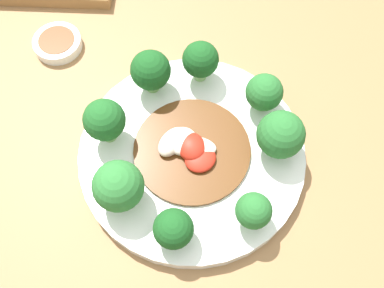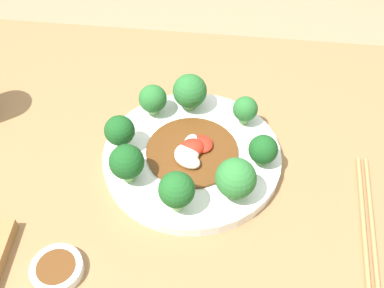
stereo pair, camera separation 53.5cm
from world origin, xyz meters
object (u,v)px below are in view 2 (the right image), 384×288
object	(u,v)px
broccoli_west	(263,150)
stirfry_center	(191,151)
broccoli_south	(190,91)
broccoli_north	(177,190)
broccoli_southeast	(153,99)
broccoli_southwest	(245,109)
broccoli_east	(120,131)
broccoli_northeast	(127,162)
plate	(192,156)
sauce_dish	(57,269)
broccoli_northwest	(236,179)
chopsticks	(368,223)

from	to	relation	value
broccoli_west	stirfry_center	world-z (taller)	broccoli_west
broccoli_south	stirfry_center	world-z (taller)	broccoli_south
broccoli_north	stirfry_center	distance (m)	0.11
broccoli_south	broccoli_southeast	size ratio (longest dim) A/B	1.17
broccoli_southwest	stirfry_center	world-z (taller)	broccoli_southwest
broccoli_east	stirfry_center	xyz separation A→B (m)	(-0.11, 0.00, -0.03)
broccoli_northeast	broccoli_southeast	world-z (taller)	broccoli_northeast
plate	broccoli_north	size ratio (longest dim) A/B	4.19
broccoli_southwest	broccoli_east	xyz separation A→B (m)	(0.19, 0.08, 0.01)
broccoli_west	sauce_dish	world-z (taller)	broccoli_west
broccoli_southeast	broccoli_south	bearing A→B (deg)	-160.12
broccoli_north	stirfry_center	xyz separation A→B (m)	(-0.01, -0.10, -0.03)
broccoli_southwest	broccoli_east	world-z (taller)	broccoli_east
broccoli_south	broccoli_southwest	size ratio (longest dim) A/B	1.29
broccoli_south	broccoli_southwest	xyz separation A→B (m)	(-0.10, 0.03, -0.01)
broccoli_northwest	stirfry_center	xyz separation A→B (m)	(0.07, -0.07, -0.03)
broccoli_northeast	sauce_dish	bearing A→B (deg)	66.43
broccoli_southeast	sauce_dish	distance (m)	0.31
broccoli_northeast	broccoli_north	bearing A→B (deg)	151.81
plate	broccoli_northwest	world-z (taller)	broccoli_northwest
broccoli_west	broccoli_east	xyz separation A→B (m)	(0.23, -0.00, 0.01)
broccoli_south	plate	bearing A→B (deg)	98.92
broccoli_northeast	broccoli_west	bearing A→B (deg)	-164.12
broccoli_north	broccoli_west	bearing A→B (deg)	-140.03
broccoli_west	stirfry_center	bearing A→B (deg)	-2.13
broccoli_west	chopsticks	world-z (taller)	broccoli_west
broccoli_southwest	broccoli_north	bearing A→B (deg)	64.66
broccoli_northwest	stirfry_center	bearing A→B (deg)	-44.68
broccoli_south	broccoli_northeast	xyz separation A→B (m)	(0.07, 0.17, 0.00)
broccoli_northwest	sauce_dish	world-z (taller)	broccoli_northwest
broccoli_northwest	plate	bearing A→B (deg)	-46.26
broccoli_northwest	stirfry_center	distance (m)	0.11
broccoli_northwest	broccoli_north	bearing A→B (deg)	21.81
broccoli_north	broccoli_southwest	distance (m)	0.21
plate	sauce_dish	distance (m)	0.27
chopsticks	sauce_dish	bearing A→B (deg)	16.49
broccoli_northeast	broccoli_east	world-z (taller)	broccoli_northeast
sauce_dish	broccoli_west	bearing A→B (deg)	-141.76
broccoli_southeast	stirfry_center	bearing A→B (deg)	131.51
stirfry_center	sauce_dish	distance (m)	0.27
broccoli_west	stirfry_center	size ratio (longest dim) A/B	0.36
broccoli_north	chopsticks	bearing A→B (deg)	-176.80
broccoli_southwest	broccoli_east	bearing A→B (deg)	22.79
broccoli_south	broccoli_north	world-z (taller)	broccoli_north
broccoli_northeast	broccoli_northwest	size ratio (longest dim) A/B	0.95
plate	sauce_dish	world-z (taller)	plate
plate	sauce_dish	bearing A→B (deg)	54.38
sauce_dish	broccoli_northwest	bearing A→B (deg)	-148.00
plate	broccoli_northeast	xyz separation A→B (m)	(0.09, 0.06, 0.05)
broccoli_northeast	broccoli_southwest	size ratio (longest dim) A/B	1.27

